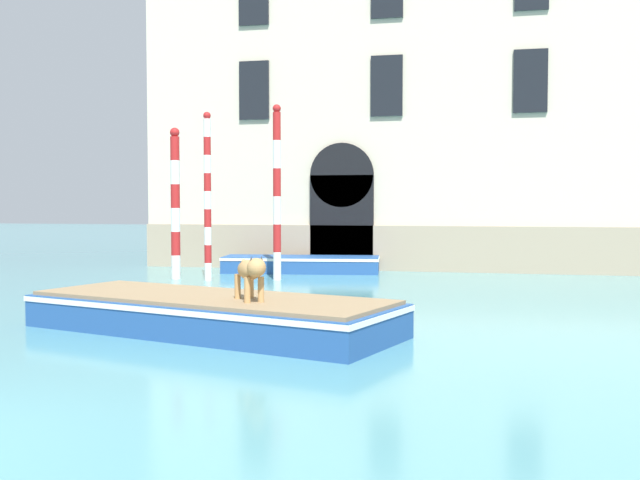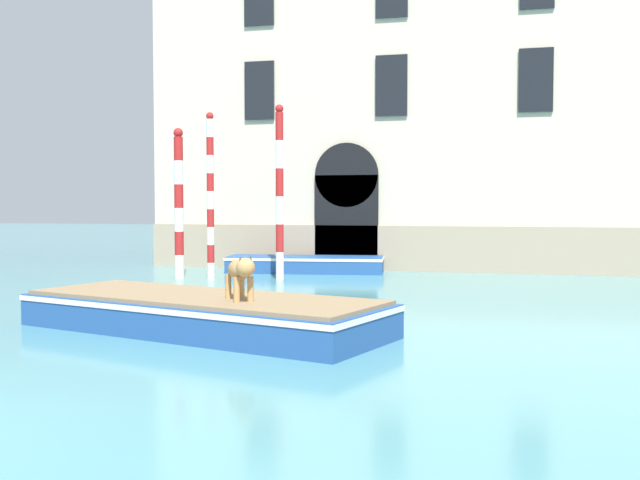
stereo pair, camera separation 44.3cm
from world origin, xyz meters
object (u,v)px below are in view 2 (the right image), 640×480
boat_foreground (202,312)px  dog_on_deck (240,271)px  boat_moored_near_palazzo (305,264)px  mooring_pole_2 (280,192)px  mooring_pole_1 (210,196)px  mooring_pole_0 (179,203)px

boat_foreground → dog_on_deck: (0.83, -0.50, 0.73)m
boat_moored_near_palazzo → mooring_pole_2: mooring_pole_2 is taller
boat_foreground → mooring_pole_1: (-2.89, 7.37, 1.93)m
boat_moored_near_palazzo → mooring_pole_2: size_ratio=1.02×
mooring_pole_2 → mooring_pole_0: bearing=-173.0°
mooring_pole_0 → boat_moored_near_palazzo: bearing=41.9°
boat_moored_near_palazzo → mooring_pole_1: size_ratio=1.07×
dog_on_deck → mooring_pole_0: bearing=176.0°
mooring_pole_2 → boat_foreground: bearing=-81.7°
boat_foreground → mooring_pole_2: size_ratio=1.39×
boat_foreground → mooring_pole_2: bearing=115.1°
mooring_pole_1 → mooring_pole_2: (1.73, 0.60, 0.11)m
boat_foreground → mooring_pole_2: mooring_pole_2 is taller
boat_moored_near_palazzo → mooring_pole_2: (-0.11, -2.22, 2.10)m
mooring_pole_1 → mooring_pole_2: mooring_pole_2 is taller
boat_moored_near_palazzo → boat_foreground: bearing=-91.2°
mooring_pole_2 → dog_on_deck: bearing=-76.8°
dog_on_deck → mooring_pole_2: (-1.99, 8.47, 1.31)m
dog_on_deck → mooring_pole_1: mooring_pole_1 is taller
dog_on_deck → boat_moored_near_palazzo: bearing=155.8°
dog_on_deck → boat_moored_near_palazzo: size_ratio=0.19×
mooring_pole_2 → mooring_pole_1: bearing=-160.9°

